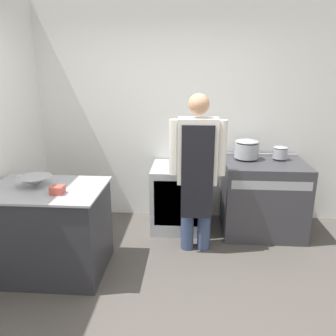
{
  "coord_description": "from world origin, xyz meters",
  "views": [
    {
      "loc": [
        0.26,
        -2.16,
        1.91
      ],
      "look_at": [
        0.04,
        1.08,
        0.93
      ],
      "focal_mm": 35.0,
      "sensor_mm": 36.0,
      "label": 1
    }
  ],
  "objects_px": {
    "fridge_unit": "(180,197)",
    "plastic_tub": "(57,190)",
    "stock_pot": "(247,149)",
    "person_cook": "(197,167)",
    "stove": "(263,198)",
    "sauce_pot": "(280,152)",
    "mixing_bowl": "(35,181)"
  },
  "relations": [
    {
      "from": "plastic_tub",
      "to": "stock_pot",
      "type": "relative_size",
      "value": 0.38
    },
    {
      "from": "plastic_tub",
      "to": "stock_pot",
      "type": "distance_m",
      "value": 2.2
    },
    {
      "from": "plastic_tub",
      "to": "mixing_bowl",
      "type": "bearing_deg",
      "value": 147.97
    },
    {
      "from": "stove",
      "to": "sauce_pot",
      "type": "bearing_deg",
      "value": 34.24
    },
    {
      "from": "stove",
      "to": "fridge_unit",
      "type": "bearing_deg",
      "value": 176.38
    },
    {
      "from": "person_cook",
      "to": "mixing_bowl",
      "type": "xyz_separation_m",
      "value": [
        -1.51,
        -0.45,
        -0.04
      ]
    },
    {
      "from": "person_cook",
      "to": "plastic_tub",
      "type": "xyz_separation_m",
      "value": [
        -1.23,
        -0.63,
        -0.05
      ]
    },
    {
      "from": "person_cook",
      "to": "sauce_pot",
      "type": "xyz_separation_m",
      "value": [
        0.99,
        0.6,
        0.02
      ]
    },
    {
      "from": "fridge_unit",
      "to": "stock_pot",
      "type": "distance_m",
      "value": 0.99
    },
    {
      "from": "sauce_pot",
      "to": "fridge_unit",
      "type": "bearing_deg",
      "value": -176.87
    },
    {
      "from": "stove",
      "to": "plastic_tub",
      "type": "height_order",
      "value": "plastic_tub"
    },
    {
      "from": "stove",
      "to": "stock_pot",
      "type": "bearing_deg",
      "value": 148.83
    },
    {
      "from": "fridge_unit",
      "to": "stove",
      "type": "bearing_deg",
      "value": -3.62
    },
    {
      "from": "stock_pot",
      "to": "stove",
      "type": "bearing_deg",
      "value": -31.17
    },
    {
      "from": "stove",
      "to": "mixing_bowl",
      "type": "bearing_deg",
      "value": -158.2
    },
    {
      "from": "stove",
      "to": "sauce_pot",
      "type": "xyz_separation_m",
      "value": [
        0.19,
        0.13,
        0.53
      ]
    },
    {
      "from": "fridge_unit",
      "to": "stock_pot",
      "type": "bearing_deg",
      "value": 4.72
    },
    {
      "from": "stock_pot",
      "to": "person_cook",
      "type": "bearing_deg",
      "value": -134.73
    },
    {
      "from": "sauce_pot",
      "to": "stove",
      "type": "bearing_deg",
      "value": -145.76
    },
    {
      "from": "mixing_bowl",
      "to": "sauce_pot",
      "type": "bearing_deg",
      "value": 22.83
    },
    {
      "from": "sauce_pot",
      "to": "mixing_bowl",
      "type": "bearing_deg",
      "value": -157.17
    },
    {
      "from": "mixing_bowl",
      "to": "plastic_tub",
      "type": "bearing_deg",
      "value": -32.03
    },
    {
      "from": "sauce_pot",
      "to": "stock_pot",
      "type": "bearing_deg",
      "value": 180.0
    },
    {
      "from": "person_cook",
      "to": "stock_pot",
      "type": "xyz_separation_m",
      "value": [
        0.59,
        0.6,
        0.06
      ]
    },
    {
      "from": "stove",
      "to": "sauce_pot",
      "type": "height_order",
      "value": "sauce_pot"
    },
    {
      "from": "stove",
      "to": "person_cook",
      "type": "bearing_deg",
      "value": -149.51
    },
    {
      "from": "stock_pot",
      "to": "fridge_unit",
      "type": "bearing_deg",
      "value": -175.28
    },
    {
      "from": "fridge_unit",
      "to": "plastic_tub",
      "type": "bearing_deg",
      "value": -131.86
    },
    {
      "from": "fridge_unit",
      "to": "sauce_pot",
      "type": "relative_size",
      "value": 4.67
    },
    {
      "from": "stock_pot",
      "to": "sauce_pot",
      "type": "height_order",
      "value": "stock_pot"
    },
    {
      "from": "fridge_unit",
      "to": "plastic_tub",
      "type": "height_order",
      "value": "plastic_tub"
    },
    {
      "from": "person_cook",
      "to": "mixing_bowl",
      "type": "height_order",
      "value": "person_cook"
    }
  ]
}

